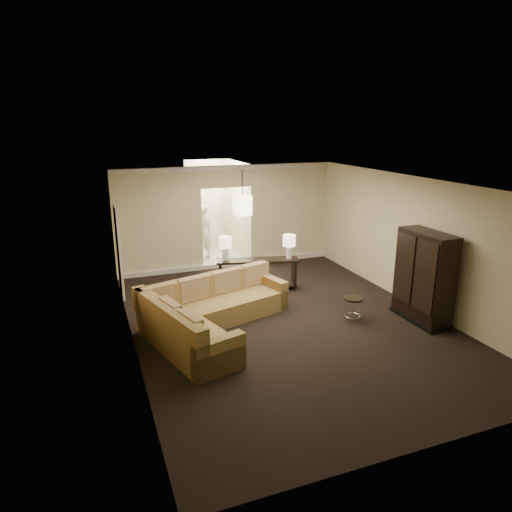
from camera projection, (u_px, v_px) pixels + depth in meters
name	position (u px, v px, depth m)	size (l,w,h in m)	color
ground	(287.00, 322.00, 9.23)	(8.00, 8.00, 0.00)	black
wall_back	(227.00, 217.00, 12.42)	(6.00, 0.04, 2.80)	beige
wall_front	(433.00, 348.00, 5.25)	(6.00, 0.04, 2.80)	beige
wall_left	(129.00, 274.00, 7.82)	(0.04, 8.00, 2.80)	beige
wall_right	(414.00, 242.00, 9.86)	(0.04, 8.00, 2.80)	beige
ceiling	(290.00, 184.00, 8.44)	(6.00, 8.00, 0.02)	white
crown_molding	(227.00, 168.00, 12.00)	(6.00, 0.10, 0.12)	silver
baseboard	(228.00, 264.00, 12.76)	(6.00, 0.10, 0.12)	silver
side_door	(119.00, 251.00, 10.44)	(0.05, 0.90, 2.10)	silver
foyer	(214.00, 212.00, 13.65)	(1.44, 2.02, 2.80)	beige
sectional_sofa	(209.00, 313.00, 8.76)	(3.22, 3.10, 0.92)	brown
coffee_table	(257.00, 298.00, 9.99)	(0.99, 0.99, 0.37)	silver
console_table	(257.00, 271.00, 10.94)	(2.00, 0.95, 0.76)	black
armoire	(424.00, 279.00, 9.09)	(0.55, 1.29, 1.85)	black
drink_table	(353.00, 304.00, 9.25)	(0.39, 0.39, 0.48)	black
table_lamp_left	(225.00, 244.00, 10.68)	(0.30, 0.30, 0.58)	white
table_lamp_right	(289.00, 243.00, 10.81)	(0.30, 0.30, 0.58)	white
pendant_light	(242.00, 205.00, 11.10)	(0.38, 0.38, 1.09)	black
person	(203.00, 229.00, 13.25)	(0.65, 0.43, 1.79)	beige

